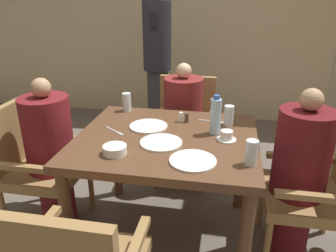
% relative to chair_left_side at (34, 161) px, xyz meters
% --- Properties ---
extents(ground_plane, '(16.00, 16.00, 0.00)m').
position_rel_chair_left_side_xyz_m(ground_plane, '(0.94, 0.00, -0.49)').
color(ground_plane, '#60564C').
extents(wall_back, '(8.00, 0.06, 2.80)m').
position_rel_chair_left_side_xyz_m(wall_back, '(0.94, 2.44, 0.91)').
color(wall_back, '#C6B289').
rests_on(wall_back, ground_plane).
extents(dining_table, '(1.11, 0.97, 0.76)m').
position_rel_chair_left_side_xyz_m(dining_table, '(0.94, 0.00, 0.16)').
color(dining_table, brown).
rests_on(dining_table, ground_plane).
extents(chair_left_side, '(0.51, 0.50, 0.89)m').
position_rel_chair_left_side_xyz_m(chair_left_side, '(0.00, 0.00, 0.00)').
color(chair_left_side, olive).
rests_on(chair_left_side, ground_plane).
extents(diner_in_left_chair, '(0.32, 0.32, 1.09)m').
position_rel_chair_left_side_xyz_m(diner_in_left_chair, '(0.14, 0.00, 0.07)').
color(diner_in_left_chair, maroon).
rests_on(diner_in_left_chair, ground_plane).
extents(chair_far_side, '(0.50, 0.51, 0.89)m').
position_rel_chair_left_side_xyz_m(chair_far_side, '(0.94, 0.87, 0.00)').
color(chair_far_side, olive).
rests_on(chair_far_side, ground_plane).
extents(diner_in_far_chair, '(0.32, 0.32, 1.07)m').
position_rel_chair_left_side_xyz_m(diner_in_far_chair, '(0.94, 0.74, 0.05)').
color(diner_in_far_chair, maroon).
rests_on(diner_in_far_chair, ground_plane).
extents(chair_right_side, '(0.51, 0.50, 0.89)m').
position_rel_chair_left_side_xyz_m(chair_right_side, '(1.88, 0.00, 0.00)').
color(chair_right_side, olive).
rests_on(chair_right_side, ground_plane).
extents(diner_in_right_chair, '(0.32, 0.32, 1.11)m').
position_rel_chair_left_side_xyz_m(diner_in_right_chair, '(1.75, 0.00, 0.07)').
color(diner_in_right_chair, '#5B1419').
rests_on(diner_in_right_chair, ground_plane).
extents(standing_host, '(0.29, 0.33, 1.73)m').
position_rel_chair_left_side_xyz_m(standing_host, '(0.54, 1.57, 0.44)').
color(standing_host, '#2D2D33').
rests_on(standing_host, ground_plane).
extents(plate_main_left, '(0.25, 0.25, 0.01)m').
position_rel_chair_left_side_xyz_m(plate_main_left, '(1.14, -0.29, 0.27)').
color(plate_main_left, white).
rests_on(plate_main_left, dining_table).
extents(plate_main_right, '(0.25, 0.25, 0.01)m').
position_rel_chair_left_side_xyz_m(plate_main_right, '(0.80, 0.13, 0.27)').
color(plate_main_right, white).
rests_on(plate_main_right, dining_table).
extents(plate_dessert_center, '(0.25, 0.25, 0.01)m').
position_rel_chair_left_side_xyz_m(plate_dessert_center, '(0.93, -0.11, 0.27)').
color(plate_dessert_center, white).
rests_on(plate_dessert_center, dining_table).
extents(teacup_with_saucer, '(0.12, 0.12, 0.06)m').
position_rel_chair_left_side_xyz_m(teacup_with_saucer, '(1.31, 0.01, 0.29)').
color(teacup_with_saucer, white).
rests_on(teacup_with_saucer, dining_table).
extents(bowl_small, '(0.13, 0.13, 0.05)m').
position_rel_chair_left_side_xyz_m(bowl_small, '(0.71, -0.28, 0.29)').
color(bowl_small, white).
rests_on(bowl_small, dining_table).
extents(water_bottle, '(0.07, 0.07, 0.25)m').
position_rel_chair_left_side_xyz_m(water_bottle, '(1.23, 0.10, 0.38)').
color(water_bottle, '#A3C6DB').
rests_on(water_bottle, dining_table).
extents(glass_tall_near, '(0.06, 0.06, 0.14)m').
position_rel_chair_left_side_xyz_m(glass_tall_near, '(0.56, 0.41, 0.33)').
color(glass_tall_near, silver).
rests_on(glass_tall_near, dining_table).
extents(glass_tall_mid, '(0.06, 0.06, 0.14)m').
position_rel_chair_left_side_xyz_m(glass_tall_mid, '(1.43, -0.27, 0.33)').
color(glass_tall_mid, silver).
rests_on(glass_tall_mid, dining_table).
extents(glass_tall_far, '(0.06, 0.06, 0.14)m').
position_rel_chair_left_side_xyz_m(glass_tall_far, '(1.31, 0.25, 0.33)').
color(glass_tall_far, silver).
rests_on(glass_tall_far, dining_table).
extents(salt_shaker, '(0.03, 0.03, 0.07)m').
position_rel_chair_left_side_xyz_m(salt_shaker, '(0.99, 0.26, 0.30)').
color(salt_shaker, white).
rests_on(salt_shaker, dining_table).
extents(pepper_shaker, '(0.03, 0.03, 0.07)m').
position_rel_chair_left_side_xyz_m(pepper_shaker, '(1.03, 0.26, 0.30)').
color(pepper_shaker, '#4C3D2D').
rests_on(pepper_shaker, dining_table).
extents(fork_beside_plate, '(0.17, 0.04, 0.00)m').
position_rel_chair_left_side_xyz_m(fork_beside_plate, '(1.22, 0.30, 0.27)').
color(fork_beside_plate, silver).
rests_on(fork_beside_plate, dining_table).
extents(knife_beside_plate, '(0.16, 0.12, 0.00)m').
position_rel_chair_left_side_xyz_m(knife_beside_plate, '(0.60, 0.01, 0.27)').
color(knife_beside_plate, silver).
rests_on(knife_beside_plate, dining_table).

